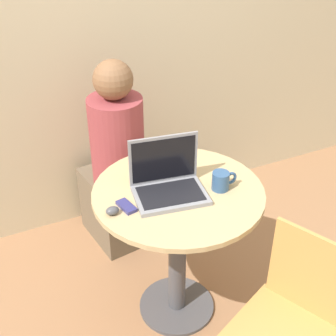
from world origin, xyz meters
TOP-DOWN VIEW (x-y plane):
  - ground_plane at (0.00, 0.00)m, footprint 12.00×12.00m
  - back_wall at (0.00, 1.02)m, footprint 7.00×0.05m
  - round_table at (0.00, 0.00)m, footprint 0.79×0.79m
  - laptop at (-0.05, 0.01)m, footprint 0.35×0.27m
  - cell_phone at (-0.26, -0.02)m, footprint 0.07×0.11m
  - computer_mouse at (-0.33, -0.04)m, footprint 0.06×0.04m
  - coffee_cup at (0.18, -0.07)m, footprint 0.12×0.08m
  - chair_empty at (0.20, -0.64)m, footprint 0.53×0.53m
  - person_seated at (-0.08, 0.66)m, footprint 0.34×0.48m

SIDE VIEW (x-z plane):
  - ground_plane at x=0.00m, z-range 0.00..0.00m
  - chair_empty at x=0.20m, z-range 0.02..0.86m
  - person_seated at x=-0.08m, z-range -0.09..1.12m
  - round_table at x=0.00m, z-range 0.19..0.96m
  - cell_phone at x=-0.26m, z-range 0.77..0.79m
  - computer_mouse at x=-0.33m, z-range 0.77..0.81m
  - coffee_cup at x=0.18m, z-range 0.77..0.86m
  - laptop at x=-0.05m, z-range 0.70..0.96m
  - back_wall at x=0.00m, z-range 0.00..2.60m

